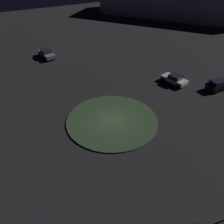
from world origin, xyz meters
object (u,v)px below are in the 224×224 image
at_px(car_silver, 175,79).
at_px(car_black, 220,84).
at_px(store_building, 172,2).
at_px(car_grey, 47,54).

distance_m(car_silver, car_black, 6.38).
bearing_deg(store_building, car_black, 112.12).
relative_size(car_black, car_grey, 0.96).
distance_m(car_silver, car_grey, 23.39).
relative_size(car_silver, car_grey, 0.97).
bearing_deg(store_building, car_silver, 102.80).
height_order(car_silver, store_building, store_building).
xyz_separation_m(car_silver, car_grey, (15.24, -17.74, 0.00)).
distance_m(car_silver, store_building, 38.25).
bearing_deg(car_grey, car_silver, -148.69).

